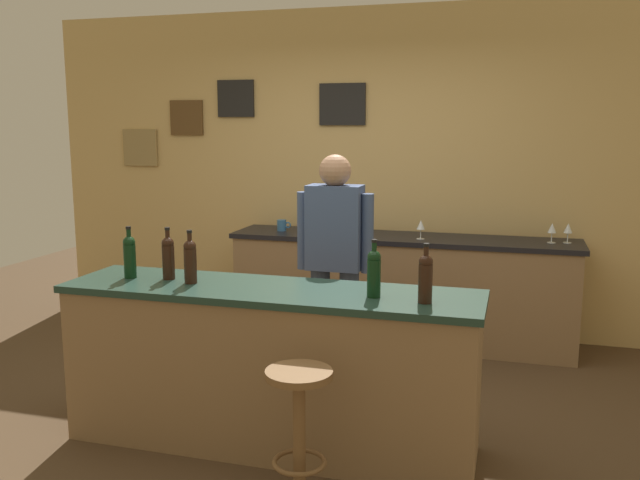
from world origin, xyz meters
The scene contains 15 objects.
ground_plane centered at (0.00, 0.00, 0.00)m, with size 10.00×10.00×0.00m, color #4C3823.
back_wall centered at (-0.01, 2.03, 1.41)m, with size 6.00×0.09×2.80m.
bar_counter centered at (0.00, -0.40, 0.46)m, with size 2.35×0.60×0.92m.
side_counter centered at (0.40, 1.65, 0.45)m, with size 2.85×0.56×0.90m.
bartender centered at (0.15, 0.44, 0.94)m, with size 0.52×0.21×1.62m.
bar_stool centered at (0.35, -0.96, 0.46)m, with size 0.32×0.32×0.68m.
wine_bottle_a centered at (-0.87, -0.40, 1.06)m, with size 0.07×0.07×0.31m.
wine_bottle_b centered at (-0.64, -0.36, 1.06)m, with size 0.07×0.07×0.31m.
wine_bottle_c centered at (-0.47, -0.42, 1.06)m, with size 0.07×0.07×0.31m.
wine_bottle_d centered at (0.60, -0.43, 1.06)m, with size 0.07×0.07×0.31m.
wine_bottle_e centered at (0.87, -0.48, 1.06)m, with size 0.07×0.07×0.31m.
wine_glass_a centered at (0.57, 1.55, 1.01)m, with size 0.07×0.07×0.16m.
wine_glass_b centered at (1.57, 1.66, 1.01)m, with size 0.07×0.07×0.16m.
wine_glass_c centered at (1.69, 1.69, 1.01)m, with size 0.07×0.07×0.16m.
coffee_mug centered at (-0.65, 1.64, 0.95)m, with size 0.13×0.08×0.09m.
Camera 1 is at (1.29, -3.82, 1.82)m, focal length 38.02 mm.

